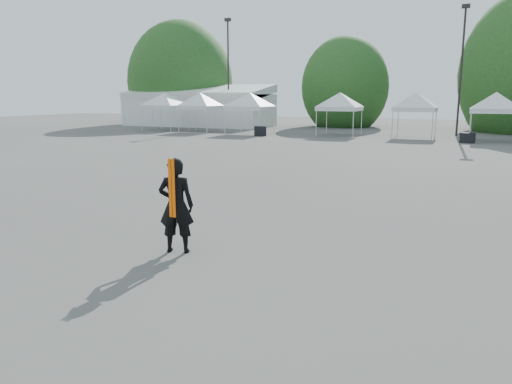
% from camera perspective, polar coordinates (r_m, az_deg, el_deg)
% --- Properties ---
extents(ground, '(120.00, 120.00, 0.00)m').
position_cam_1_polar(ground, '(11.56, -0.25, -4.62)').
color(ground, '#474442').
rests_on(ground, ground).
extents(marquee, '(15.00, 6.25, 4.23)m').
position_cam_1_polar(marquee, '(52.40, -6.60, 9.68)').
color(marquee, silver).
rests_on(marquee, ground).
extents(light_pole_west, '(0.60, 0.25, 10.30)m').
position_cam_1_polar(light_pole_west, '(49.65, -3.20, 14.05)').
color(light_pole_west, black).
rests_on(light_pole_west, ground).
extents(light_pole_east, '(0.60, 0.25, 9.80)m').
position_cam_1_polar(light_pole_east, '(42.25, 22.45, 13.46)').
color(light_pole_east, black).
rests_on(light_pole_east, ground).
extents(tree_far_w, '(4.80, 4.80, 7.30)m').
position_cam_1_polar(tree_far_w, '(57.05, -8.64, 12.31)').
color(tree_far_w, '#382314').
rests_on(tree_far_w, ground).
extents(tree_mid_w, '(4.16, 4.16, 6.33)m').
position_cam_1_polar(tree_mid_w, '(51.71, 10.11, 11.74)').
color(tree_mid_w, '#382314').
rests_on(tree_mid_w, ground).
extents(tent_a, '(4.55, 4.55, 3.88)m').
position_cam_1_polar(tent_a, '(46.47, -10.37, 10.76)').
color(tent_a, silver).
rests_on(tent_a, ground).
extents(tent_b, '(4.15, 4.15, 3.88)m').
position_cam_1_polar(tent_b, '(43.76, -6.40, 10.86)').
color(tent_b, silver).
rests_on(tent_b, ground).
extents(tent_c, '(4.55, 4.55, 3.88)m').
position_cam_1_polar(tent_c, '(41.00, -0.72, 10.93)').
color(tent_c, silver).
rests_on(tent_c, ground).
extents(tent_d, '(4.33, 4.33, 3.88)m').
position_cam_1_polar(tent_d, '(39.79, 9.59, 10.77)').
color(tent_d, silver).
rests_on(tent_d, ground).
extents(tent_e, '(4.21, 4.21, 3.88)m').
position_cam_1_polar(tent_e, '(39.12, 17.81, 10.41)').
color(tent_e, silver).
rests_on(tent_e, ground).
extents(tent_f, '(4.41, 4.41, 3.88)m').
position_cam_1_polar(tent_f, '(37.66, 25.78, 9.85)').
color(tent_f, silver).
rests_on(tent_f, ground).
extents(man, '(0.81, 0.67, 1.92)m').
position_cam_1_polar(man, '(10.03, -9.12, -1.52)').
color(man, black).
rests_on(man, ground).
extents(crate_west, '(1.15, 1.04, 0.73)m').
position_cam_1_polar(crate_west, '(39.11, 0.50, 6.98)').
color(crate_west, black).
rests_on(crate_west, ground).
extents(crate_mid, '(0.97, 0.82, 0.68)m').
position_cam_1_polar(crate_mid, '(36.06, 23.01, 5.72)').
color(crate_mid, black).
rests_on(crate_mid, ground).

